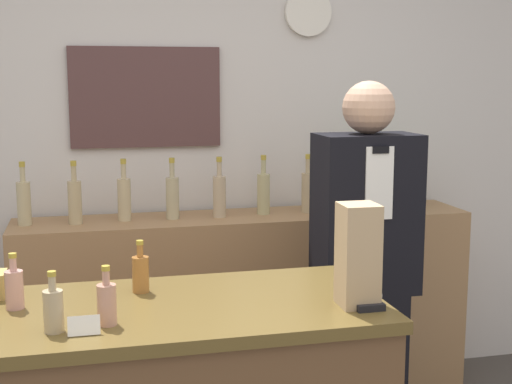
{
  "coord_description": "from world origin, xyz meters",
  "views": [
    {
      "loc": [
        -0.58,
        -1.71,
        1.68
      ],
      "look_at": [
        0.11,
        1.11,
        1.22
      ],
      "focal_mm": 50.0,
      "sensor_mm": 36.0,
      "label": 1
    }
  ],
  "objects_px": {
    "shopkeeper": "(364,278)",
    "potted_plant": "(389,171)",
    "paper_bag": "(358,255)",
    "tape_dispenser": "(370,302)"
  },
  "relations": [
    {
      "from": "shopkeeper",
      "to": "potted_plant",
      "type": "relative_size",
      "value": 4.56
    },
    {
      "from": "potted_plant",
      "to": "paper_bag",
      "type": "relative_size",
      "value": 1.12
    },
    {
      "from": "potted_plant",
      "to": "paper_bag",
      "type": "bearing_deg",
      "value": -117.45
    },
    {
      "from": "potted_plant",
      "to": "tape_dispenser",
      "type": "height_order",
      "value": "potted_plant"
    },
    {
      "from": "shopkeeper",
      "to": "potted_plant",
      "type": "height_order",
      "value": "shopkeeper"
    },
    {
      "from": "potted_plant",
      "to": "paper_bag",
      "type": "height_order",
      "value": "potted_plant"
    },
    {
      "from": "shopkeeper",
      "to": "paper_bag",
      "type": "relative_size",
      "value": 5.09
    },
    {
      "from": "shopkeeper",
      "to": "potted_plant",
      "type": "bearing_deg",
      "value": 59.4
    },
    {
      "from": "paper_bag",
      "to": "tape_dispenser",
      "type": "height_order",
      "value": "paper_bag"
    },
    {
      "from": "shopkeeper",
      "to": "paper_bag",
      "type": "xyz_separation_m",
      "value": [
        -0.32,
        -0.72,
        0.3
      ]
    }
  ]
}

